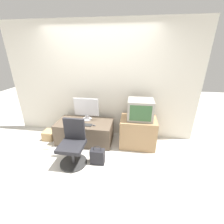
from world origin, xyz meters
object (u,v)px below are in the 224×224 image
Objects in this scene: keyboard at (84,125)px; book at (46,147)px; mouse at (94,125)px; office_chair at (73,146)px; main_monitor at (86,109)px; handbag at (98,156)px; crt_tv at (140,110)px; cardboard_box_lower at (50,135)px.

book is at bearing -162.02° from keyboard.
mouse is 0.65m from office_chair.
main_monitor reaches higher than handbag.
crt_tv is 1.35× the size of handbag.
office_chair is at bearing -113.72° from mouse.
cardboard_box_lower reaches higher than book.
cardboard_box_lower is (-0.90, 0.68, -0.26)m from office_chair.
office_chair reaches higher than book.
office_chair is 1.16m from cardboard_box_lower.
keyboard is at bearing 178.24° from mouse.
office_chair is at bearing -90.51° from main_monitor.
main_monitor reaches higher than office_chair.
book is at bearing -74.39° from cardboard_box_lower.
crt_tv reaches higher than office_chair.
main_monitor is at bearing 89.49° from office_chair.
book is (-0.82, -0.27, -0.48)m from keyboard.
keyboard is at bearing -171.98° from crt_tv.
mouse reaches higher than book.
keyboard is 1.71× the size of book.
handbag is at bearing -62.35° from main_monitor.
cardboard_box_lower is 0.38m from book.
mouse is 0.13× the size of crt_tv.
book is at bearing -166.23° from mouse.
cardboard_box_lower is (-2.11, -0.07, -0.75)m from crt_tv.
handbag is (0.45, 0.03, -0.21)m from office_chair.
keyboard is 0.99m from book.
mouse is at bearing -5.03° from cardboard_box_lower.
cardboard_box_lower is at bearing -178.00° from crt_tv.
main_monitor is 0.67× the size of office_chair.
handbag is (1.35, -0.65, 0.04)m from cardboard_box_lower.
handbag is (0.43, -0.56, -0.35)m from keyboard.
office_chair is 3.08× the size of cardboard_box_lower.
office_chair is (-0.01, -0.88, -0.39)m from main_monitor.
main_monitor is 1.49× the size of handbag.
crt_tv reaches higher than book.
office_chair is at bearing -92.01° from keyboard.
crt_tv is 1.51m from office_chair.
crt_tv reaches higher than handbag.
main_monitor is at bearing 12.04° from cardboard_box_lower.
crt_tv is at bearing 2.00° from cardboard_box_lower.
main_monitor is 0.96m from office_chair.
book is at bearing 166.69° from handbag.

